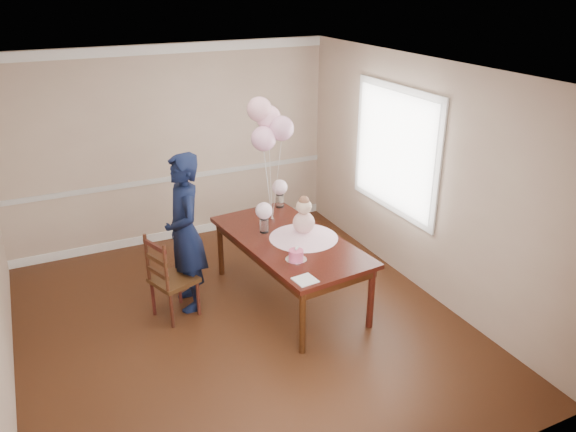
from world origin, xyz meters
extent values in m
cube|color=black|center=(0.00, 0.00, 0.00)|extent=(4.50, 5.00, 0.00)
cube|color=white|center=(0.00, 0.00, 2.70)|extent=(4.50, 5.00, 0.02)
cube|color=tan|center=(0.00, 2.50, 1.35)|extent=(4.50, 0.02, 2.70)
cube|color=tan|center=(0.00, -2.50, 1.35)|extent=(4.50, 0.02, 2.70)
cube|color=tan|center=(2.25, 0.00, 1.35)|extent=(0.02, 5.00, 2.70)
cube|color=silver|center=(0.00, 2.49, 0.90)|extent=(4.50, 0.02, 0.07)
cube|color=white|center=(0.00, 2.49, 2.63)|extent=(4.50, 0.02, 0.12)
cube|color=white|center=(0.00, 2.49, 0.06)|extent=(4.50, 0.02, 0.12)
cube|color=silver|center=(2.23, 0.50, 1.55)|extent=(0.02, 1.66, 1.56)
cube|color=white|center=(2.21, 0.50, 1.55)|extent=(0.01, 1.50, 1.40)
cube|color=black|center=(0.71, 0.29, 0.74)|extent=(1.22, 2.14, 0.05)
cube|color=black|center=(0.71, 0.29, 0.67)|extent=(1.11, 2.03, 0.10)
cylinder|color=black|center=(0.38, -0.69, 0.36)|extent=(0.08, 0.08, 0.72)
cylinder|color=black|center=(1.24, -0.60, 0.36)|extent=(0.08, 0.08, 0.72)
cylinder|color=black|center=(0.19, 1.19, 0.36)|extent=(0.08, 0.08, 0.72)
cylinder|color=black|center=(1.05, 1.28, 0.36)|extent=(0.08, 0.08, 0.72)
cone|color=#FFBBD4|center=(0.87, 0.26, 0.82)|extent=(0.85, 0.85, 0.10)
sphere|color=pink|center=(0.87, 0.26, 0.95)|extent=(0.25, 0.25, 0.25)
sphere|color=beige|center=(0.87, 0.26, 1.15)|extent=(0.17, 0.17, 0.17)
sphere|color=brown|center=(0.87, 0.26, 1.21)|extent=(0.12, 0.12, 0.12)
cylinder|color=white|center=(0.55, -0.19, 0.77)|extent=(0.25, 0.25, 0.01)
cylinder|color=#DA4472|center=(0.55, -0.19, 0.83)|extent=(0.17, 0.17, 0.10)
sphere|color=white|center=(0.55, -0.19, 0.89)|extent=(0.03, 0.03, 0.03)
sphere|color=white|center=(0.58, -0.16, 0.89)|extent=(0.03, 0.03, 0.03)
cylinder|color=silver|center=(0.53, 0.58, 0.85)|extent=(0.11, 0.11, 0.16)
sphere|color=silver|center=(0.53, 0.58, 1.04)|extent=(0.19, 0.19, 0.19)
cylinder|color=white|center=(1.01, 1.20, 0.85)|extent=(0.11, 0.11, 0.16)
sphere|color=white|center=(1.01, 1.20, 1.04)|extent=(0.19, 0.19, 0.19)
cube|color=silver|center=(0.44, -0.61, 0.77)|extent=(0.22, 0.22, 0.01)
cylinder|color=silver|center=(0.76, 0.87, 0.78)|extent=(0.04, 0.04, 0.02)
sphere|color=#F6AED3|center=(0.66, 0.86, 1.79)|extent=(0.29, 0.29, 0.29)
sphere|color=#DD9CBF|center=(0.87, 0.82, 1.90)|extent=(0.29, 0.29, 0.29)
sphere|color=#FBB2CB|center=(0.77, 0.97, 2.00)|extent=(0.29, 0.29, 0.29)
sphere|color=#EBA6B6|center=(0.66, 0.98, 2.10)|extent=(0.29, 0.29, 0.29)
cylinder|color=white|center=(0.71, 0.86, 1.21)|extent=(0.09, 0.01, 0.86)
cylinder|color=white|center=(0.81, 0.84, 1.26)|extent=(0.11, 0.04, 0.96)
cylinder|color=white|center=(0.76, 0.92, 1.31)|extent=(0.01, 0.10, 1.06)
cylinder|color=silver|center=(0.71, 0.92, 1.36)|extent=(0.10, 0.10, 1.16)
cube|color=#381F0F|center=(-0.57, 0.53, 0.44)|extent=(0.55, 0.55, 0.05)
cylinder|color=#35160E|center=(-0.68, 0.30, 0.21)|extent=(0.05, 0.05, 0.42)
cylinder|color=#3D1710|center=(-0.35, 0.42, 0.21)|extent=(0.05, 0.05, 0.42)
cylinder|color=#3A1310|center=(-0.80, 0.63, 0.21)|extent=(0.05, 0.05, 0.42)
cylinder|color=#3E1411|center=(-0.47, 0.75, 0.21)|extent=(0.05, 0.05, 0.42)
cylinder|color=#3A1A0F|center=(-0.70, 0.29, 0.72)|extent=(0.05, 0.05, 0.55)
cylinder|color=#34170E|center=(-0.82, 0.63, 0.72)|extent=(0.05, 0.05, 0.55)
cube|color=#341A0E|center=(-0.76, 0.46, 0.61)|extent=(0.16, 0.38, 0.05)
cube|color=#341C0E|center=(-0.76, 0.46, 0.76)|extent=(0.16, 0.38, 0.05)
cube|color=#38140F|center=(-0.76, 0.46, 0.92)|extent=(0.16, 0.38, 0.05)
imported|color=black|center=(-0.37, 0.68, 0.90)|extent=(0.47, 0.68, 1.80)
camera|label=1|loc=(-1.77, -4.81, 3.50)|focal=35.00mm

